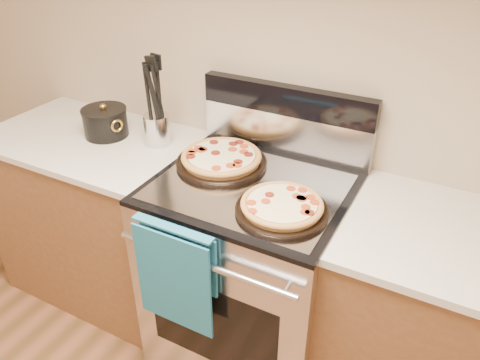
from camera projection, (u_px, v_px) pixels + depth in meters
The scene contains 16 objects.
wall_back at pixel (293, 52), 1.87m from camera, with size 4.00×4.00×0.00m, color tan.
range_body at pixel (251, 274), 2.07m from camera, with size 0.76×0.68×0.90m, color #B7B7BC.
oven_window at pixel (212, 326), 1.82m from camera, with size 0.56×0.01×0.40m, color black.
cooktop at pixel (253, 186), 1.83m from camera, with size 0.76×0.68×0.02m, color black.
backsplash_lower at pixel (285, 133), 2.01m from camera, with size 0.76×0.06×0.18m, color silver.
backsplash_upper at pixel (287, 100), 1.94m from camera, with size 0.76×0.06×0.12m, color black.
oven_handle at pixel (203, 264), 1.60m from camera, with size 0.03×0.03×0.70m, color silver.
dish_towel at pixel (176, 274), 1.70m from camera, with size 0.32×0.05×0.42m, color navy, non-canonical shape.
foil_sheet at pixel (249, 187), 1.80m from camera, with size 0.70×0.55×0.01m, color gray.
cabinet_left at pixel (104, 218), 2.45m from camera, with size 1.00×0.62×0.88m, color brown.
countertop_left at pixel (90, 140), 2.21m from camera, with size 1.02×0.64×0.03m, color beige.
cabinet_right at pixel (465, 347), 1.74m from camera, with size 1.00×0.62×0.88m, color brown.
pepperoni_pizza_back at pixel (221, 159), 1.93m from camera, with size 0.37×0.37×0.05m, color #A76F33, non-canonical shape.
pepperoni_pizza_front at pixel (282, 207), 1.64m from camera, with size 0.33×0.33×0.04m, color #A76F33, non-canonical shape.
utensil_crock at pixel (157, 130), 2.11m from camera, with size 0.11×0.11×0.14m, color silver.
saucepan at pixel (106, 123), 2.19m from camera, with size 0.20×0.20×0.12m, color black.
Camera 1 is at (0.69, 0.25, 1.88)m, focal length 35.00 mm.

